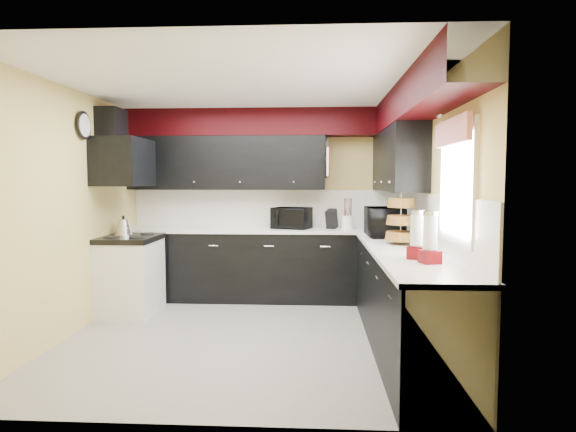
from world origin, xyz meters
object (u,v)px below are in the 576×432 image
Objects in this scene: microwave at (385,222)px; knife_block at (332,219)px; kettle at (124,227)px; toaster_oven at (291,218)px; utensil_crock at (348,223)px.

microwave is 2.37× the size of knife_block.
knife_block is 2.60m from kettle.
knife_block is 1.22× the size of kettle.
toaster_oven is at bearing 51.58° from microwave.
utensil_crock is at bearing 15.91° from toaster_oven.
microwave is 3.44× the size of utensil_crock.
toaster_oven reaches higher than knife_block.
knife_block reaches higher than utensil_crock.
microwave reaches higher than toaster_oven.
utensil_crock is 0.84× the size of kettle.
toaster_oven is 2.77× the size of utensil_crock.
microwave is 2.88× the size of kettle.
knife_block is at bearing 171.82° from utensil_crock.
kettle is (-1.99, -0.65, -0.07)m from toaster_oven.
knife_block is at bearing 33.69° from microwave.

